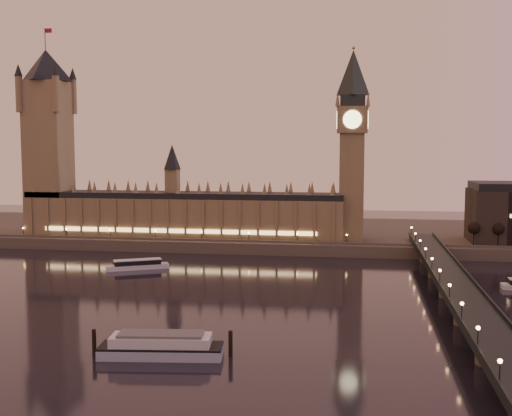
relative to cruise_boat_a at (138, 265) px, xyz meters
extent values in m
plane|color=black|center=(43.59, -54.12, -2.02)|extent=(700.00, 700.00, 0.00)
cube|color=#423D35|center=(73.59, 110.88, 0.98)|extent=(560.00, 130.00, 6.00)
cube|color=brown|center=(3.59, 66.88, 14.98)|extent=(180.00, 26.00, 22.00)
cube|color=black|center=(3.59, 66.88, 27.58)|extent=(180.00, 22.00, 3.20)
cube|color=#FFCC7F|center=(3.59, 53.38, 8.98)|extent=(153.00, 0.25, 2.20)
cube|color=brown|center=(-76.41, 66.88, 47.98)|extent=(22.00, 22.00, 88.00)
cone|color=black|center=(-76.41, 66.88, 100.98)|extent=(31.68, 31.68, 18.00)
cylinder|color=black|center=(-76.41, 66.88, 115.98)|extent=(0.44, 0.44, 12.00)
cube|color=maroon|center=(-74.21, 66.88, 120.48)|extent=(4.00, 0.15, 2.50)
cube|color=brown|center=(97.59, 66.88, 32.98)|extent=(13.00, 13.00, 58.00)
cube|color=brown|center=(97.59, 66.88, 68.98)|extent=(16.00, 16.00, 14.00)
cylinder|color=#FFEAA5|center=(97.59, 58.70, 68.98)|extent=(9.60, 0.35, 9.60)
cylinder|color=#FFEAA5|center=(89.41, 66.88, 68.98)|extent=(0.35, 9.60, 9.60)
cube|color=black|center=(97.59, 66.88, 78.98)|extent=(13.00, 13.00, 6.00)
cone|color=black|center=(97.59, 66.88, 93.98)|extent=(17.68, 17.68, 24.00)
sphere|color=gold|center=(97.59, 66.88, 106.98)|extent=(2.00, 2.00, 2.00)
cube|color=black|center=(135.59, -54.12, 5.98)|extent=(13.00, 260.00, 2.00)
cube|color=black|center=(129.29, -54.12, 7.48)|extent=(0.60, 260.00, 1.00)
cube|color=black|center=(141.89, -54.12, 7.48)|extent=(0.60, 260.00, 1.00)
cylinder|color=black|center=(159.44, 54.88, 8.23)|extent=(0.70, 0.70, 8.51)
sphere|color=black|center=(159.44, 54.88, 12.68)|extent=(5.67, 5.67, 5.67)
cylinder|color=black|center=(173.24, 54.88, 8.23)|extent=(0.70, 0.70, 8.51)
sphere|color=black|center=(173.24, 54.88, 12.68)|extent=(5.67, 5.67, 5.67)
cube|color=silver|center=(0.00, 0.00, -0.97)|extent=(28.35, 18.58, 2.10)
cube|color=black|center=(0.00, 0.00, 1.13)|extent=(21.20, 14.19, 2.10)
cube|color=silver|center=(0.00, 0.00, 2.37)|extent=(21.83, 14.67, 0.38)
cube|color=#9CADC7|center=(48.42, -118.66, -0.67)|extent=(34.24, 13.29, 2.71)
cube|color=black|center=(48.42, -118.66, 0.95)|extent=(34.24, 13.29, 0.52)
cube|color=silver|center=(48.42, -118.66, 2.57)|extent=(27.90, 11.51, 2.71)
cube|color=#595B5E|center=(48.42, -118.66, 4.29)|extent=(23.64, 9.97, 0.73)
cylinder|color=black|center=(29.79, -119.89, 1.52)|extent=(1.15, 1.15, 7.09)
cylinder|color=black|center=(67.05, -115.43, 1.52)|extent=(1.15, 1.15, 7.09)
camera|label=1|loc=(100.40, -282.26, 55.12)|focal=45.00mm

